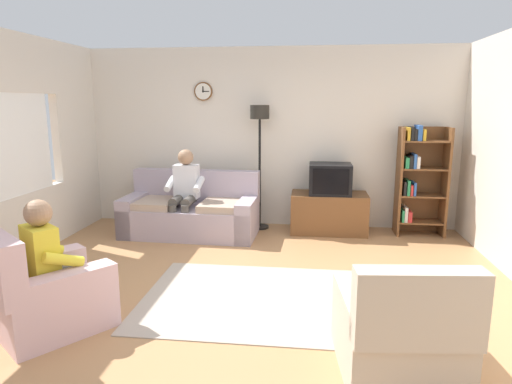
{
  "coord_description": "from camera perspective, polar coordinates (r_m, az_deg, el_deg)",
  "views": [
    {
      "loc": [
        0.61,
        -4.2,
        1.89
      ],
      "look_at": [
        0.0,
        0.77,
        0.88
      ],
      "focal_mm": 31.29,
      "sensor_mm": 36.0,
      "label": 1
    }
  ],
  "objects": [
    {
      "name": "area_rug",
      "position": [
        4.48,
        -0.03,
        -13.47
      ],
      "size": [
        2.2,
        1.7,
        0.01
      ],
      "primitive_type": "cube",
      "color": "#AD9E8E",
      "rests_on": "ground_plane"
    },
    {
      "name": "person_in_left_armchair",
      "position": [
        4.17,
        -24.51,
        -7.66
      ],
      "size": [
        0.62,
        0.64,
        1.12
      ],
      "color": "yellow",
      "rests_on": "ground_plane"
    },
    {
      "name": "armchair_near_bookshelf",
      "position": [
        3.43,
        17.82,
        -17.01
      ],
      "size": [
        0.89,
        0.96,
        0.9
      ],
      "color": "#BCAD99",
      "rests_on": "ground_plane"
    },
    {
      "name": "floor_lamp",
      "position": [
        6.61,
        0.48,
        7.59
      ],
      "size": [
        0.28,
        0.28,
        1.85
      ],
      "color": "black",
      "rests_on": "ground_plane"
    },
    {
      "name": "tv_stand",
      "position": [
        6.65,
        9.29,
        -2.64
      ],
      "size": [
        1.1,
        0.56,
        0.58
      ],
      "color": "brown",
      "rests_on": "ground_plane"
    },
    {
      "name": "tv",
      "position": [
        6.52,
        9.44,
        1.67
      ],
      "size": [
        0.6,
        0.49,
        0.44
      ],
      "color": "black",
      "rests_on": "tv_stand"
    },
    {
      "name": "ground_plane",
      "position": [
        4.65,
        -1.21,
        -12.62
      ],
      "size": [
        12.0,
        12.0,
        0.0
      ],
      "primitive_type": "plane",
      "color": "#B27F51"
    },
    {
      "name": "bookshelf",
      "position": [
        6.78,
        20.0,
        1.74
      ],
      "size": [
        0.68,
        0.36,
        1.58
      ],
      "color": "brown",
      "rests_on": "ground_plane"
    },
    {
      "name": "back_wall_assembly",
      "position": [
        6.91,
        1.89,
        6.93
      ],
      "size": [
        6.2,
        0.17,
        2.7
      ],
      "color": "silver",
      "rests_on": "ground_plane"
    },
    {
      "name": "couch",
      "position": [
        6.53,
        -8.3,
        -2.68
      ],
      "size": [
        1.93,
        0.94,
        0.9
      ],
      "color": "#A899A8",
      "rests_on": "ground_plane"
    },
    {
      "name": "person_on_couch",
      "position": [
        6.36,
        -9.13,
        0.47
      ],
      "size": [
        0.52,
        0.54,
        1.24
      ],
      "color": "silver",
      "rests_on": "ground_plane"
    },
    {
      "name": "armchair_near_window",
      "position": [
        4.25,
        -25.3,
        -11.91
      ],
      "size": [
        1.17,
        1.19,
        0.9
      ],
      "color": "beige",
      "rests_on": "ground_plane"
    }
  ]
}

